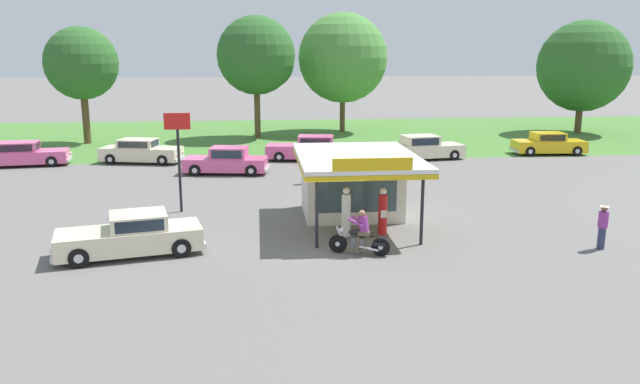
# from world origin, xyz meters

# --- Properties ---
(ground_plane) EXTENTS (300.00, 300.00, 0.00)m
(ground_plane) POSITION_xyz_m (0.00, 0.00, 0.00)
(ground_plane) COLOR slate
(grass_verge_strip) EXTENTS (120.00, 24.00, 0.01)m
(grass_verge_strip) POSITION_xyz_m (0.00, 30.00, 0.00)
(grass_verge_strip) COLOR #477A33
(grass_verge_strip) RESTS_ON ground
(service_station_kiosk) EXTENTS (4.69, 6.84, 3.27)m
(service_station_kiosk) POSITION_xyz_m (1.50, 4.09, 1.64)
(service_station_kiosk) COLOR silver
(service_station_kiosk) RESTS_ON ground
(gas_pump_nearside) EXTENTS (0.44, 0.44, 1.95)m
(gas_pump_nearside) POSITION_xyz_m (0.81, 1.05, 0.89)
(gas_pump_nearside) COLOR slate
(gas_pump_nearside) RESTS_ON ground
(gas_pump_offside) EXTENTS (0.44, 0.44, 1.88)m
(gas_pump_offside) POSITION_xyz_m (2.19, 1.05, 0.86)
(gas_pump_offside) COLOR slate
(gas_pump_offside) RESTS_ON ground
(motorcycle_with_rider) EXTENTS (2.04, 0.95, 1.58)m
(motorcycle_with_rider) POSITION_xyz_m (1.03, -0.92, 0.65)
(motorcycle_with_rider) COLOR black
(motorcycle_with_rider) RESTS_ON ground
(featured_classic_sedan) EXTENTS (5.23, 2.82, 1.45)m
(featured_classic_sedan) POSITION_xyz_m (-6.79, -0.16, 0.66)
(featured_classic_sedan) COLOR beige
(featured_classic_sedan) RESTS_ON ground
(parked_car_second_row_spare) EXTENTS (5.68, 2.56, 1.47)m
(parked_car_second_row_spare) POSITION_xyz_m (-16.77, 17.92, 0.68)
(parked_car_second_row_spare) COLOR #E55993
(parked_car_second_row_spare) RESTS_ON ground
(parked_car_back_row_centre_right) EXTENTS (5.74, 2.49, 1.57)m
(parked_car_back_row_centre_right) POSITION_xyz_m (0.91, 18.20, 0.71)
(parked_car_back_row_centre_right) COLOR #E55993
(parked_car_back_row_centre_right) RESTS_ON ground
(parked_car_back_row_centre) EXTENTS (5.23, 2.64, 1.55)m
(parked_car_back_row_centre) POSITION_xyz_m (8.25, 17.81, 0.71)
(parked_car_back_row_centre) COLOR beige
(parked_car_back_row_centre) RESTS_ON ground
(parked_car_back_row_centre_left) EXTENTS (5.33, 2.82, 1.49)m
(parked_car_back_row_centre_left) POSITION_xyz_m (-9.70, 18.27, 0.70)
(parked_car_back_row_centre_left) COLOR beige
(parked_car_back_row_centre_left) RESTS_ON ground
(parked_car_back_row_right) EXTENTS (4.96, 2.09, 1.48)m
(parked_car_back_row_right) POSITION_xyz_m (17.18, 18.92, 0.68)
(parked_car_back_row_right) COLOR gold
(parked_car_back_row_right) RESTS_ON ground
(parked_car_back_row_far_right) EXTENTS (5.02, 2.41, 1.52)m
(parked_car_back_row_far_right) POSITION_xyz_m (-4.22, 14.20, 0.69)
(parked_car_back_row_far_right) COLOR #E55993
(parked_car_back_row_far_right) RESTS_ON ground
(bystander_leaning_by_kiosk) EXTENTS (0.34, 0.34, 1.74)m
(bystander_leaning_by_kiosk) POSITION_xyz_m (0.38, 11.04, 0.92)
(bystander_leaning_by_kiosk) COLOR black
(bystander_leaning_by_kiosk) RESTS_ON ground
(bystander_standing_back_lot) EXTENTS (0.34, 0.34, 1.57)m
(bystander_standing_back_lot) POSITION_xyz_m (9.61, -1.15, 0.84)
(bystander_standing_back_lot) COLOR #2D3351
(bystander_standing_back_lot) RESTS_ON ground
(tree_oak_far_left) EXTENTS (5.34, 5.34, 8.63)m
(tree_oak_far_left) POSITION_xyz_m (-15.18, 27.07, 5.83)
(tree_oak_far_left) COLOR brown
(tree_oak_far_left) RESTS_ON ground
(tree_oak_right) EXTENTS (7.53, 7.53, 9.37)m
(tree_oak_right) POSITION_xyz_m (24.92, 29.26, 5.41)
(tree_oak_right) COLOR brown
(tree_oak_right) RESTS_ON ground
(tree_oak_distant_spare) EXTENTS (7.52, 7.52, 10.02)m
(tree_oak_distant_spare) POSITION_xyz_m (4.86, 32.10, 6.26)
(tree_oak_distant_spare) COLOR brown
(tree_oak_distant_spare) RESTS_ON ground
(tree_oak_left) EXTENTS (6.15, 6.15, 9.58)m
(tree_oak_left) POSITION_xyz_m (-2.18, 29.35, 6.35)
(tree_oak_left) COLOR brown
(tree_oak_left) RESTS_ON ground
(roadside_pole_sign) EXTENTS (1.10, 0.12, 4.29)m
(roadside_pole_sign) POSITION_xyz_m (-5.79, 5.65, 2.96)
(roadside_pole_sign) COLOR black
(roadside_pole_sign) RESTS_ON ground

